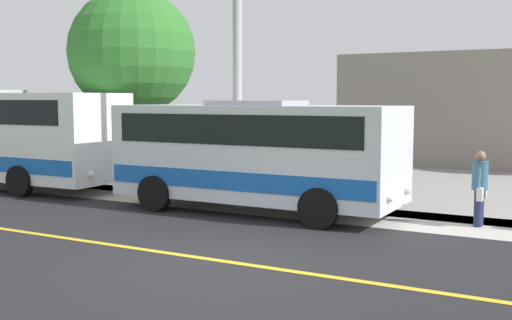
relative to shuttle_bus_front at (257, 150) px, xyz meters
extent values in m
plane|color=#548442|center=(4.56, 1.91, -1.52)|extent=(120.00, 120.00, 0.00)
cube|color=black|center=(4.56, 1.91, -1.52)|extent=(8.00, 100.00, 0.01)
cube|color=#B2ADA3|center=(-0.64, 1.91, -1.52)|extent=(2.40, 100.00, 0.01)
cube|color=gray|center=(-7.84, 4.91, -1.52)|extent=(14.00, 36.00, 0.01)
cube|color=gold|center=(4.56, 1.91, -1.51)|extent=(0.16, 100.00, 0.00)
cube|color=silver|center=(0.00, 0.00, -0.03)|extent=(2.52, 7.13, 2.29)
cube|color=blue|center=(0.00, 0.00, -0.62)|extent=(2.56, 6.98, 0.44)
cube|color=black|center=(0.00, 0.00, 0.56)|extent=(2.56, 6.41, 0.70)
cube|color=gray|center=(0.00, 0.00, 1.17)|extent=(1.51, 2.14, 0.12)
cylinder|color=black|center=(-1.26, 2.21, -1.07)|extent=(0.25, 0.90, 0.90)
cylinder|color=black|center=(1.26, 2.21, -1.07)|extent=(0.25, 0.90, 0.90)
cylinder|color=black|center=(-1.26, -2.21, -1.07)|extent=(0.25, 0.90, 0.90)
cylinder|color=black|center=(1.26, -2.21, -1.07)|extent=(0.25, 0.90, 0.90)
sphere|color=#F2EACC|center=(-0.69, 3.58, -0.82)|extent=(0.20, 0.20, 0.20)
sphere|color=#F2EACC|center=(0.69, 3.58, -0.82)|extent=(0.20, 0.20, 0.20)
cylinder|color=black|center=(-1.19, -7.04, -1.07)|extent=(0.25, 0.90, 0.90)
cylinder|color=black|center=(1.26, -7.04, -1.07)|extent=(0.25, 0.90, 0.90)
sphere|color=#F2EACC|center=(-0.64, -4.86, -0.82)|extent=(0.20, 0.20, 0.20)
sphere|color=#F2EACC|center=(0.71, -4.86, -0.82)|extent=(0.20, 0.20, 0.20)
cylinder|color=#1E2347|center=(-0.81, 5.19, -1.12)|extent=(0.18, 0.18, 0.81)
cylinder|color=#1E2347|center=(-0.61, 5.19, -1.12)|extent=(0.18, 0.18, 0.81)
cylinder|color=#335972|center=(-0.71, 5.19, -0.40)|extent=(0.34, 0.34, 0.64)
sphere|color=#8C664C|center=(-0.71, 5.19, 0.03)|extent=(0.22, 0.22, 0.22)
cylinder|color=#335972|center=(-0.90, 5.19, -0.36)|extent=(0.27, 0.10, 0.58)
cube|color=beige|center=(-0.97, 5.24, -0.78)|extent=(0.20, 0.12, 0.28)
cylinder|color=#335972|center=(-0.53, 5.19, -0.36)|extent=(0.27, 0.10, 0.58)
cube|color=white|center=(-0.45, 5.24, -0.78)|extent=(0.20, 0.12, 0.28)
cylinder|color=#9E9EA3|center=(-0.44, -0.81, 2.97)|extent=(0.24, 0.24, 8.99)
cube|color=navy|center=(-7.10, -0.43, -0.99)|extent=(2.08, 4.51, 0.70)
cube|color=black|center=(-7.11, -0.63, -0.36)|extent=(1.68, 2.51, 0.57)
cylinder|color=black|center=(-7.91, 0.99, -1.20)|extent=(0.26, 0.65, 0.64)
cylinder|color=black|center=(-6.11, 0.87, -1.20)|extent=(0.26, 0.65, 0.64)
cylinder|color=black|center=(-8.09, -1.73, -1.20)|extent=(0.26, 0.65, 0.64)
cylinder|color=black|center=(-6.29, -1.85, -1.20)|extent=(0.26, 0.65, 0.64)
cylinder|color=#4C3826|center=(-2.84, -6.26, -0.14)|extent=(0.36, 0.36, 2.76)
sphere|color=#2D6B28|center=(-2.84, -6.26, 2.81)|extent=(4.20, 4.20, 4.20)
camera|label=1|loc=(13.51, 7.38, 1.28)|focal=43.73mm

